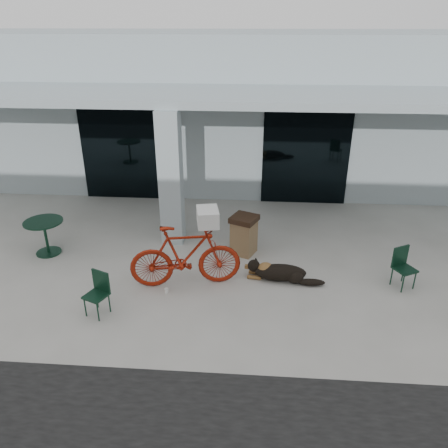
# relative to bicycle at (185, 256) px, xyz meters

# --- Properties ---
(ground) EXTENTS (80.00, 80.00, 0.00)m
(ground) POSITION_rel_bicycle_xyz_m (0.90, -0.40, -0.66)
(ground) COLOR #B6B3AC
(ground) RESTS_ON ground
(building) EXTENTS (22.00, 7.00, 4.50)m
(building) POSITION_rel_bicycle_xyz_m (0.90, 8.10, 1.59)
(building) COLOR #9FAFB4
(building) RESTS_ON ground
(storefront_glass_left) EXTENTS (2.80, 0.06, 2.70)m
(storefront_glass_left) POSITION_rel_bicycle_xyz_m (-2.30, 4.58, 0.69)
(storefront_glass_left) COLOR black
(storefront_glass_left) RESTS_ON ground
(storefront_glass_right) EXTENTS (2.40, 0.06, 2.70)m
(storefront_glass_right) POSITION_rel_bicycle_xyz_m (2.70, 4.58, 0.69)
(storefront_glass_right) COLOR black
(storefront_glass_right) RESTS_ON ground
(column) EXTENTS (0.50, 0.50, 3.12)m
(column) POSITION_rel_bicycle_xyz_m (-0.60, 1.90, 0.90)
(column) COLOR #9FAFB4
(column) RESTS_ON ground
(overhang) EXTENTS (22.00, 2.80, 0.18)m
(overhang) POSITION_rel_bicycle_xyz_m (0.90, 3.20, 2.55)
(overhang) COLOR #9FAFB4
(overhang) RESTS_ON column
(bicycle) EXTENTS (2.26, 1.02, 1.31)m
(bicycle) POSITION_rel_bicycle_xyz_m (0.00, 0.00, 0.00)
(bicycle) COLOR maroon
(bicycle) RESTS_ON ground
(laundry_basket) EXTENTS (0.49, 0.60, 0.32)m
(laundry_basket) POSITION_rel_bicycle_xyz_m (0.44, 0.09, 0.81)
(laundry_basket) COLOR white
(laundry_basket) RESTS_ON bicycle
(dog) EXTENTS (1.25, 0.56, 0.40)m
(dog) POSITION_rel_bicycle_xyz_m (1.89, 0.30, -0.45)
(dog) COLOR black
(dog) RESTS_ON ground
(cup_near_dog) EXTENTS (0.08, 0.08, 0.09)m
(cup_near_dog) POSITION_rel_bicycle_xyz_m (-0.35, -0.32, -0.61)
(cup_near_dog) COLOR white
(cup_near_dog) RESTS_ON ground
(cafe_table_near) EXTENTS (0.98, 0.98, 0.80)m
(cafe_table_near) POSITION_rel_bicycle_xyz_m (-3.35, 1.06, -0.26)
(cafe_table_near) COLOR #123624
(cafe_table_near) RESTS_ON ground
(cafe_chair_near) EXTENTS (0.50, 0.52, 0.82)m
(cafe_chair_near) POSITION_rel_bicycle_xyz_m (-1.45, -1.09, -0.25)
(cafe_chair_near) COLOR #123624
(cafe_chair_near) RESTS_ON ground
(cafe_chair_far_a) EXTENTS (0.53, 0.54, 0.83)m
(cafe_chair_far_a) POSITION_rel_bicycle_xyz_m (4.30, 0.24, -0.24)
(cafe_chair_far_a) COLOR #123624
(cafe_chair_far_a) RESTS_ON ground
(trash_receptacle) EXTENTS (0.71, 0.71, 0.91)m
(trash_receptacle) POSITION_rel_bicycle_xyz_m (1.10, 1.40, -0.20)
(trash_receptacle) COLOR brown
(trash_receptacle) RESTS_ON ground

